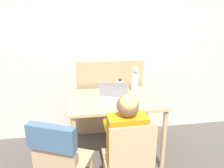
{
  "coord_description": "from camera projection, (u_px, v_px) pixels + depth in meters",
  "views": [
    {
      "loc": [
        -0.46,
        -0.64,
        1.68
      ],
      "look_at": [
        -0.11,
        1.58,
        0.93
      ],
      "focal_mm": 35.0,
      "sensor_mm": 36.0,
      "label": 1
    }
  ],
  "objects": [
    {
      "name": "dining_table",
      "position": [
        116.0,
        107.0,
        2.49
      ],
      "size": [
        1.05,
        0.73,
        0.75
      ],
      "color": "#D6B784",
      "rests_on": "ground_plane"
    },
    {
      "name": "flower_vase",
      "position": [
        135.0,
        80.0,
        2.6
      ],
      "size": [
        0.08,
        0.08,
        0.32
      ],
      "color": "silver",
      "rests_on": "dining_table"
    },
    {
      "name": "person_seated",
      "position": [
        126.0,
        134.0,
        1.92
      ],
      "size": [
        0.35,
        0.43,
        1.05
      ],
      "rotation": [
        0.0,
        0.0,
        3.16
      ],
      "color": "orange",
      "rests_on": "ground_plane"
    },
    {
      "name": "chair_occupied",
      "position": [
        129.0,
        163.0,
        1.88
      ],
      "size": [
        0.41,
        0.41,
        0.86
      ],
      "rotation": [
        0.0,
        0.0,
        3.16
      ],
      "color": "#D6B784",
      "rests_on": "ground_plane"
    },
    {
      "name": "wall_back",
      "position": [
        112.0,
        46.0,
        2.89
      ],
      "size": [
        6.4,
        0.05,
        2.5
      ],
      "color": "white",
      "rests_on": "ground_plane"
    },
    {
      "name": "chair_spare",
      "position": [
        58.0,
        153.0,
        1.78
      ],
      "size": [
        0.54,
        0.56,
        0.87
      ],
      "rotation": [
        0.0,
        0.0,
        2.72
      ],
      "color": "#D6B784",
      "rests_on": "ground_plane"
    },
    {
      "name": "laptop",
      "position": [
        113.0,
        96.0,
        2.39
      ],
      "size": [
        0.37,
        0.3,
        0.21
      ],
      "rotation": [
        0.0,
        0.0,
        -0.25
      ],
      "color": "#B2B2B7",
      "rests_on": "dining_table"
    },
    {
      "name": "cardboard_panel",
      "position": [
        110.0,
        99.0,
        2.97
      ],
      "size": [
        0.87,
        0.17,
        1.1
      ],
      "color": "tan",
      "rests_on": "ground_plane"
    },
    {
      "name": "water_bottle",
      "position": [
        120.0,
        87.0,
        2.53
      ],
      "size": [
        0.06,
        0.06,
        0.19
      ],
      "color": "silver",
      "rests_on": "dining_table"
    }
  ]
}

